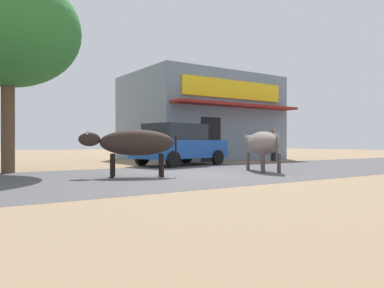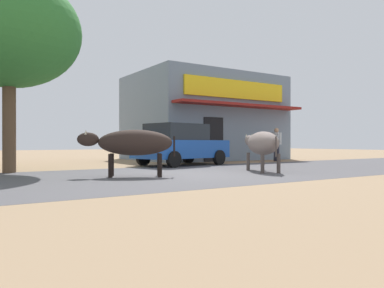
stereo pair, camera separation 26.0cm
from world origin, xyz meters
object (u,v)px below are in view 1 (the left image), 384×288
(parked_hatchback_car, at_px, (179,144))
(pedestrian_by_shop, at_px, (273,142))
(roadside_tree, at_px, (8,30))
(cow_far_dark, at_px, (262,143))
(cow_near_brown, at_px, (135,143))

(parked_hatchback_car, bearing_deg, pedestrian_by_shop, 2.19)
(roadside_tree, distance_m, pedestrian_by_shop, 12.24)
(roadside_tree, relative_size, parked_hatchback_car, 1.44)
(roadside_tree, xyz_separation_m, cow_far_dark, (6.66, -3.82, -3.36))
(roadside_tree, bearing_deg, pedestrian_by_shop, 2.85)
(parked_hatchback_car, xyz_separation_m, cow_near_brown, (-3.65, -3.63, 0.05))
(roadside_tree, bearing_deg, cow_near_brown, -51.69)
(cow_far_dark, bearing_deg, cow_near_brown, 172.11)
(pedestrian_by_shop, bearing_deg, roadside_tree, -177.15)
(cow_near_brown, xyz_separation_m, pedestrian_by_shop, (9.20, 3.84, 0.05))
(parked_hatchback_car, xyz_separation_m, pedestrian_by_shop, (5.55, 0.21, 0.10))
(pedestrian_by_shop, bearing_deg, cow_far_dark, -139.26)
(parked_hatchback_car, height_order, cow_near_brown, parked_hatchback_car)
(parked_hatchback_car, height_order, cow_far_dark, parked_hatchback_car)
(parked_hatchback_car, bearing_deg, cow_far_dark, -84.08)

